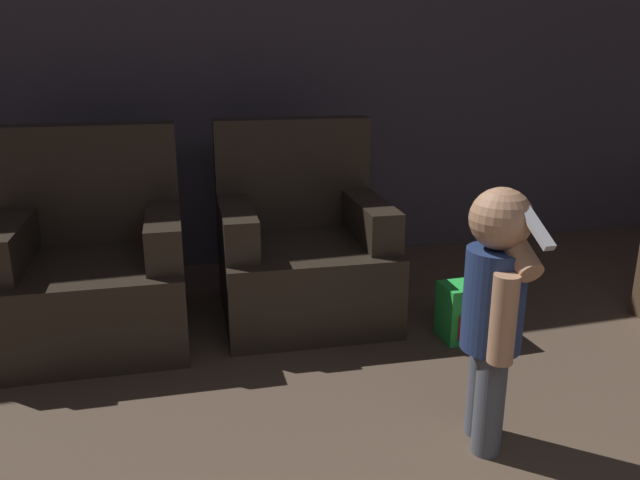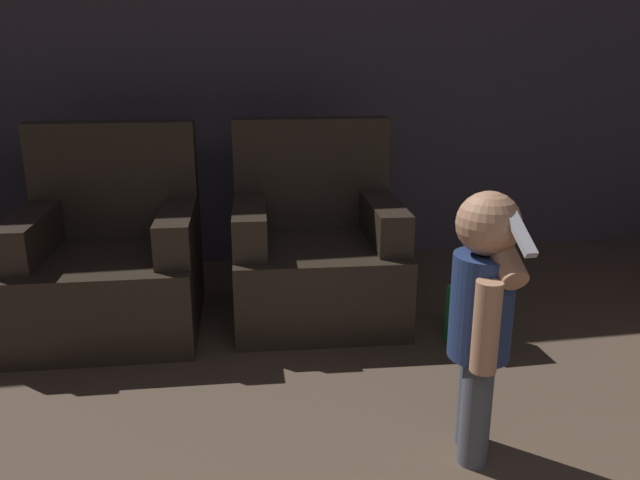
{
  "view_description": "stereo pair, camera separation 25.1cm",
  "coord_description": "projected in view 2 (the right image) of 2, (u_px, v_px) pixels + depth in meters",
  "views": [
    {
      "loc": [
        -0.69,
        0.59,
        1.33
      ],
      "look_at": [
        -0.02,
        2.9,
        0.6
      ],
      "focal_mm": 35.0,
      "sensor_mm": 36.0,
      "label": 1
    },
    {
      "loc": [
        -0.44,
        0.53,
        1.33
      ],
      "look_at": [
        -0.02,
        2.9,
        0.6
      ],
      "focal_mm": 35.0,
      "sensor_mm": 36.0,
      "label": 2
    }
  ],
  "objects": [
    {
      "name": "person_toddler",
      "position": [
        483.0,
        307.0,
        2.0
      ],
      "size": [
        0.2,
        0.35,
        0.92
      ],
      "rotation": [
        0.0,
        0.0,
        -1.87
      ],
      "color": "#474C56",
      "rests_on": "ground_plane"
    },
    {
      "name": "wall_back",
      "position": [
        279.0,
        56.0,
        3.82
      ],
      "size": [
        8.4,
        0.05,
        2.6
      ],
      "color": "#3D3842",
      "rests_on": "ground_plane"
    },
    {
      "name": "toy_backpack",
      "position": [
        476.0,
        318.0,
        2.91
      ],
      "size": [
        0.24,
        0.2,
        0.27
      ],
      "color": "green",
      "rests_on": "ground_plane"
    },
    {
      "name": "armchair_left",
      "position": [
        112.0,
        261.0,
        3.1
      ],
      "size": [
        0.88,
        0.87,
        0.99
      ],
      "rotation": [
        0.0,
        0.0,
        -0.05
      ],
      "color": "black",
      "rests_on": "ground_plane"
    },
    {
      "name": "armchair_right",
      "position": [
        316.0,
        250.0,
        3.27
      ],
      "size": [
        0.89,
        0.89,
        0.99
      ],
      "rotation": [
        0.0,
        0.0,
        -0.07
      ],
      "color": "black",
      "rests_on": "ground_plane"
    }
  ]
}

